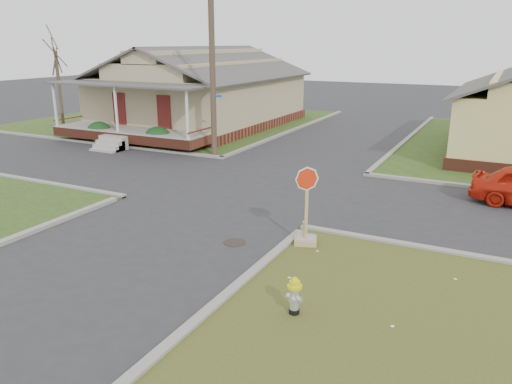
% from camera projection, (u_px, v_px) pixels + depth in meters
% --- Properties ---
extents(ground, '(120.00, 120.00, 0.00)m').
position_uv_depth(ground, '(181.00, 225.00, 15.59)').
color(ground, '#2C2C2E').
rests_on(ground, ground).
extents(verge_far_left, '(19.00, 19.00, 0.05)m').
position_uv_depth(verge_far_left, '(177.00, 120.00, 36.59)').
color(verge_far_left, '#2B4318').
rests_on(verge_far_left, ground).
extents(curbs, '(80.00, 40.00, 0.12)m').
position_uv_depth(curbs, '(254.00, 186.00, 19.87)').
color(curbs, gray).
rests_on(curbs, ground).
extents(manhole, '(0.64, 0.64, 0.01)m').
position_uv_depth(manhole, '(235.00, 243.00, 14.21)').
color(manhole, black).
rests_on(manhole, ground).
extents(corner_house, '(10.10, 15.50, 5.30)m').
position_uv_depth(corner_house, '(200.00, 92.00, 33.52)').
color(corner_house, brown).
rests_on(corner_house, ground).
extents(utility_pole, '(1.80, 0.28, 9.00)m').
position_uv_depth(utility_pole, '(212.00, 60.00, 23.68)').
color(utility_pole, '#443427').
rests_on(utility_pole, ground).
extents(tree_far_left, '(0.22, 0.22, 4.90)m').
position_uv_depth(tree_far_left, '(59.00, 90.00, 32.91)').
color(tree_far_left, '#443427').
rests_on(tree_far_left, verge_far_left).
extents(fire_hydrant, '(0.31, 0.31, 0.83)m').
position_uv_depth(fire_hydrant, '(295.00, 294.00, 10.29)').
color(fire_hydrant, black).
rests_on(fire_hydrant, ground).
extents(stop_sign, '(0.63, 0.62, 2.23)m').
position_uv_depth(stop_sign, '(306.00, 227.00, 13.92)').
color(stop_sign, '#A08757').
rests_on(stop_sign, ground).
extents(hedge_left, '(1.49, 1.22, 1.14)m').
position_uv_depth(hedge_left, '(100.00, 132.00, 28.28)').
color(hedge_left, '#163D1A').
rests_on(hedge_left, verge_far_left).
extents(hedge_right, '(1.48, 1.21, 1.13)m').
position_uv_depth(hedge_right, '(158.00, 137.00, 26.62)').
color(hedge_right, '#163D1A').
rests_on(hedge_right, verge_far_left).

